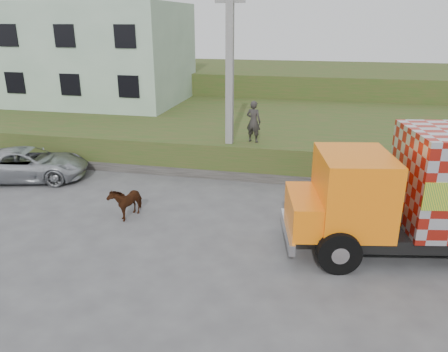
% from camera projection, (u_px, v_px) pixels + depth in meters
% --- Properties ---
extents(ground, '(120.00, 120.00, 0.00)m').
position_uv_depth(ground, '(231.00, 222.00, 14.97)').
color(ground, '#474749').
rests_on(ground, ground).
extents(embankment, '(40.00, 12.00, 1.50)m').
position_uv_depth(embankment, '(267.00, 131.00, 23.90)').
color(embankment, '#2D511B').
rests_on(embankment, ground).
extents(embankment_far, '(40.00, 12.00, 3.00)m').
position_uv_depth(embankment_far, '(286.00, 86.00, 34.67)').
color(embankment_far, '#2D511B').
rests_on(embankment_far, ground).
extents(retaining_strip, '(16.00, 0.50, 0.40)m').
position_uv_depth(retaining_strip, '(205.00, 173.00, 19.16)').
color(retaining_strip, '#595651').
rests_on(retaining_strip, ground).
extents(building, '(10.00, 8.00, 6.00)m').
position_uv_depth(building, '(102.00, 53.00, 27.60)').
color(building, '#ADCBB1').
rests_on(building, embankment).
extents(utility_pole, '(1.20, 0.30, 8.00)m').
position_uv_depth(utility_pole, '(230.00, 83.00, 18.01)').
color(utility_pole, gray).
rests_on(utility_pole, ground).
extents(cow, '(0.89, 1.46, 1.15)m').
position_uv_depth(cow, '(126.00, 201.00, 15.24)').
color(cow, '#381A0E').
rests_on(cow, ground).
extents(suv, '(5.35, 3.46, 1.37)m').
position_uv_depth(suv, '(28.00, 164.00, 18.71)').
color(suv, '#B1B4BB').
rests_on(suv, ground).
extents(pedestrian, '(0.75, 0.59, 1.80)m').
position_uv_depth(pedestrian, '(254.00, 122.00, 18.75)').
color(pedestrian, '#2A2825').
rests_on(pedestrian, embankment).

